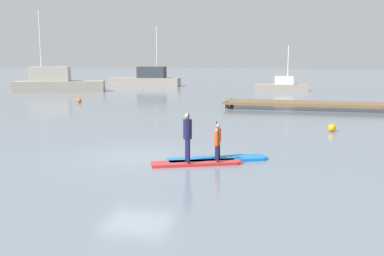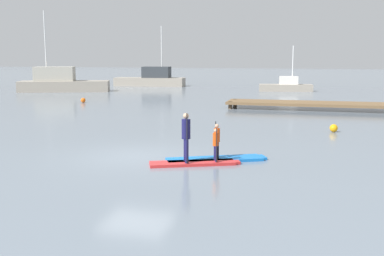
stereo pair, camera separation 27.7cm
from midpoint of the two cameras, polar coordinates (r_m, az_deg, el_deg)
ground_plane at (r=16.59m, az=-7.37°, el=-3.60°), size 240.00×240.00×0.00m
paddleboard_near at (r=15.91m, az=2.70°, el=-3.90°), size 3.44×2.14×0.10m
paddler_child_solo at (r=15.78m, az=2.74°, el=-1.33°), size 0.28×0.38×1.25m
paddleboard_far at (r=15.33m, az=-0.01°, el=-4.38°), size 3.00×1.71×0.10m
paddler_adult at (r=15.08m, az=-1.08°, el=-0.76°), size 0.38×0.49×1.66m
paddler_child_front at (r=15.30m, az=2.62°, el=-1.87°), size 0.25×0.37×1.15m
fishing_boat_white_large at (r=48.63m, az=-16.64°, el=5.45°), size 9.27×5.52×8.04m
fishing_boat_green_midground at (r=55.61m, az=-5.77°, el=6.09°), size 8.53×3.16×7.09m
motor_boat_small_navy at (r=48.25m, az=10.93°, el=5.16°), size 5.52×2.29×4.63m
floating_dock at (r=32.15m, az=15.11°, el=2.94°), size 12.62×2.58×0.48m
mooring_buoy_near at (r=36.56m, az=-14.04°, el=3.34°), size 0.37×0.37×0.37m
mooring_buoy_mid at (r=22.86m, az=16.67°, el=0.03°), size 0.38×0.38×0.38m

